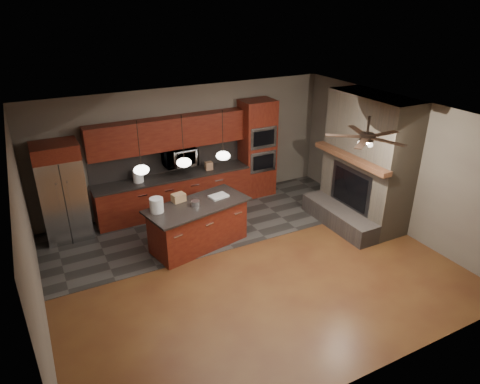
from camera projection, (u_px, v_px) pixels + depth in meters
ground at (248, 264)px, 8.04m from camera, size 7.00×7.00×0.00m
ceiling at (249, 118)px, 6.86m from camera, size 7.00×6.00×0.02m
back_wall at (187, 147)px, 9.87m from camera, size 7.00×0.02×2.80m
right_wall at (396, 164)px, 8.91m from camera, size 0.02×6.00×2.80m
left_wall at (29, 246)px, 5.98m from camera, size 0.02×6.00×2.80m
slate_tile_patch at (209, 223)px, 9.48m from camera, size 7.00×2.40×0.01m
fireplace_column at (365, 166)px, 9.08m from camera, size 1.30×2.10×2.80m
back_cabinetry at (172, 175)px, 9.67m from camera, size 3.59×0.64×2.20m
oven_tower at (257, 149)px, 10.42m from camera, size 0.80×0.63×2.38m
microwave at (179, 157)px, 9.59m from camera, size 0.73×0.41×0.50m
refrigerator at (62, 192)px, 8.54m from camera, size 0.87×0.75×2.04m
kitchen_island at (198, 225)px, 8.45m from camera, size 2.16×1.31×0.92m
white_bucket at (157, 205)px, 7.92m from camera, size 0.28×0.28×0.28m
paint_can at (195, 203)px, 8.18m from camera, size 0.20×0.20×0.11m
paint_tray at (219, 196)px, 8.55m from camera, size 0.40×0.31×0.04m
cardboard_box at (178, 198)px, 8.35m from camera, size 0.28×0.22×0.16m
counter_bucket at (138, 176)px, 9.25m from camera, size 0.25×0.25×0.26m
counter_box at (209, 166)px, 9.92m from camera, size 0.17×0.14×0.19m
pendant_left at (141, 170)px, 7.09m from camera, size 0.26×0.26×0.92m
pendant_center at (184, 162)px, 7.40m from camera, size 0.26×0.26×0.92m
pendant_right at (223, 155)px, 7.71m from camera, size 0.26×0.26×0.92m
ceiling_fan at (367, 136)px, 7.11m from camera, size 1.27×1.33×0.41m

